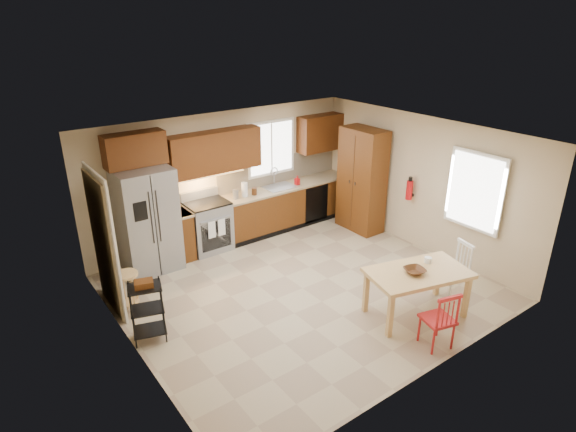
{
  "coord_description": "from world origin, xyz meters",
  "views": [
    {
      "loc": [
        -4.21,
        -5.32,
        4.16
      ],
      "look_at": [
        -0.0,
        0.4,
        1.15
      ],
      "focal_mm": 30.0,
      "sensor_mm": 36.0,
      "label": 1
    }
  ],
  "objects_px": {
    "chair_white": "(454,269)",
    "bar_stool": "(129,294)",
    "soap_bottle": "(297,180)",
    "chair_red": "(438,318)",
    "range_stove": "(208,227)",
    "refrigerator": "(147,220)",
    "table_jar": "(428,261)",
    "pantry": "(362,180)",
    "fire_extinguisher": "(409,190)",
    "utility_cart": "(148,312)",
    "dining_table": "(416,293)",
    "table_bowl": "(414,273)"
  },
  "relations": [
    {
      "from": "range_stove",
      "to": "pantry",
      "type": "distance_m",
      "value": 3.19
    },
    {
      "from": "soap_bottle",
      "to": "pantry",
      "type": "height_order",
      "value": "pantry"
    },
    {
      "from": "refrigerator",
      "to": "dining_table",
      "type": "xyz_separation_m",
      "value": [
        2.6,
        -3.68,
        -0.56
      ]
    },
    {
      "from": "range_stove",
      "to": "chair_red",
      "type": "relative_size",
      "value": 1.08
    },
    {
      "from": "chair_white",
      "to": "bar_stool",
      "type": "distance_m",
      "value": 5.0
    },
    {
      "from": "soap_bottle",
      "to": "chair_red",
      "type": "relative_size",
      "value": 0.22
    },
    {
      "from": "dining_table",
      "to": "chair_white",
      "type": "relative_size",
      "value": 1.7
    },
    {
      "from": "bar_stool",
      "to": "utility_cart",
      "type": "bearing_deg",
      "value": -101.63
    },
    {
      "from": "range_stove",
      "to": "chair_white",
      "type": "xyz_separation_m",
      "value": [
        2.4,
        -3.69,
        -0.03
      ]
    },
    {
      "from": "pantry",
      "to": "bar_stool",
      "type": "xyz_separation_m",
      "value": [
        -4.93,
        -0.24,
        -0.71
      ]
    },
    {
      "from": "range_stove",
      "to": "utility_cart",
      "type": "xyz_separation_m",
      "value": [
        -1.95,
        -1.98,
        -0.02
      ]
    },
    {
      "from": "chair_red",
      "to": "pantry",
      "type": "bearing_deg",
      "value": 76.01
    },
    {
      "from": "chair_white",
      "to": "table_jar",
      "type": "relative_size",
      "value": 7.39
    },
    {
      "from": "chair_red",
      "to": "table_jar",
      "type": "xyz_separation_m",
      "value": [
        0.67,
        0.74,
        0.32
      ]
    },
    {
      "from": "chair_red",
      "to": "bar_stool",
      "type": "relative_size",
      "value": 1.25
    },
    {
      "from": "dining_table",
      "to": "chair_white",
      "type": "distance_m",
      "value": 0.95
    },
    {
      "from": "chair_red",
      "to": "soap_bottle",
      "type": "bearing_deg",
      "value": 92.75
    },
    {
      "from": "soap_bottle",
      "to": "dining_table",
      "type": "xyz_separation_m",
      "value": [
        -0.58,
        -3.65,
        -0.64
      ]
    },
    {
      "from": "bar_stool",
      "to": "refrigerator",
      "type": "bearing_deg",
      "value": 43.84
    },
    {
      "from": "chair_red",
      "to": "bar_stool",
      "type": "distance_m",
      "value": 4.39
    },
    {
      "from": "refrigerator",
      "to": "utility_cart",
      "type": "distance_m",
      "value": 2.14
    },
    {
      "from": "bar_stool",
      "to": "soap_bottle",
      "type": "bearing_deg",
      "value": 4.32
    },
    {
      "from": "refrigerator",
      "to": "table_bowl",
      "type": "relative_size",
      "value": 6.18
    },
    {
      "from": "refrigerator",
      "to": "fire_extinguisher",
      "type": "bearing_deg",
      "value": -24.52
    },
    {
      "from": "range_stove",
      "to": "dining_table",
      "type": "distance_m",
      "value": 4.01
    },
    {
      "from": "pantry",
      "to": "table_jar",
      "type": "distance_m",
      "value": 2.94
    },
    {
      "from": "dining_table",
      "to": "utility_cart",
      "type": "relative_size",
      "value": 1.67
    },
    {
      "from": "range_stove",
      "to": "pantry",
      "type": "bearing_deg",
      "value": -18.29
    },
    {
      "from": "pantry",
      "to": "chair_red",
      "type": "height_order",
      "value": "pantry"
    },
    {
      "from": "dining_table",
      "to": "bar_stool",
      "type": "xyz_separation_m",
      "value": [
        -3.4,
        2.51,
        -0.01
      ]
    },
    {
      "from": "fire_extinguisher",
      "to": "range_stove",
      "type": "bearing_deg",
      "value": 147.38
    },
    {
      "from": "fire_extinguisher",
      "to": "dining_table",
      "type": "relative_size",
      "value": 0.25
    },
    {
      "from": "soap_bottle",
      "to": "pantry",
      "type": "xyz_separation_m",
      "value": [
        0.95,
        -0.9,
        0.05
      ]
    },
    {
      "from": "refrigerator",
      "to": "range_stove",
      "type": "relative_size",
      "value": 1.98
    },
    {
      "from": "dining_table",
      "to": "bar_stool",
      "type": "relative_size",
      "value": 2.13
    },
    {
      "from": "table_bowl",
      "to": "bar_stool",
      "type": "height_order",
      "value": "table_bowl"
    },
    {
      "from": "refrigerator",
      "to": "range_stove",
      "type": "bearing_deg",
      "value": 2.99
    },
    {
      "from": "range_stove",
      "to": "chair_red",
      "type": "xyz_separation_m",
      "value": [
        1.1,
        -4.39,
        -0.03
      ]
    },
    {
      "from": "chair_red",
      "to": "table_jar",
      "type": "relative_size",
      "value": 7.39
    },
    {
      "from": "chair_red",
      "to": "chair_white",
      "type": "distance_m",
      "value": 1.48
    },
    {
      "from": "bar_stool",
      "to": "utility_cart",
      "type": "distance_m",
      "value": 0.76
    },
    {
      "from": "chair_red",
      "to": "table_jar",
      "type": "distance_m",
      "value": 1.05
    },
    {
      "from": "bar_stool",
      "to": "table_jar",
      "type": "bearing_deg",
      "value": -44.7
    },
    {
      "from": "fire_extinguisher",
      "to": "table_jar",
      "type": "distance_m",
      "value": 2.17
    },
    {
      "from": "table_jar",
      "to": "bar_stool",
      "type": "height_order",
      "value": "table_jar"
    },
    {
      "from": "fire_extinguisher",
      "to": "chair_red",
      "type": "bearing_deg",
      "value": -131.51
    },
    {
      "from": "chair_red",
      "to": "utility_cart",
      "type": "bearing_deg",
      "value": 156.71
    },
    {
      "from": "refrigerator",
      "to": "dining_table",
      "type": "bearing_deg",
      "value": -54.72
    },
    {
      "from": "soap_bottle",
      "to": "chair_white",
      "type": "distance_m",
      "value": 3.66
    },
    {
      "from": "utility_cart",
      "to": "chair_red",
      "type": "bearing_deg",
      "value": -21.01
    }
  ]
}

